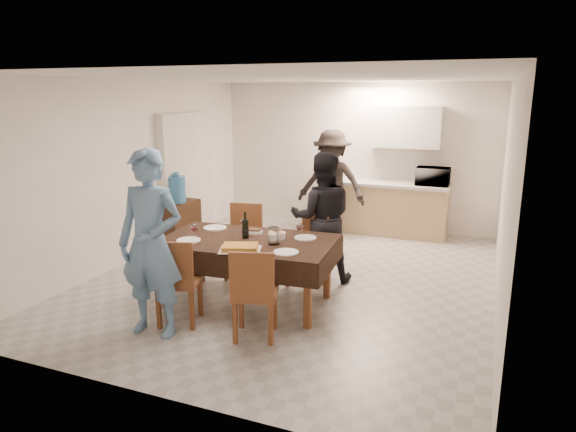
# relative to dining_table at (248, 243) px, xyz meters

# --- Properties ---
(floor) EXTENTS (5.00, 6.00, 0.02)m
(floor) POSITION_rel_dining_table_xyz_m (0.21, 0.98, -0.74)
(floor) COLOR #ABABA6
(floor) RESTS_ON ground
(ceiling) EXTENTS (5.00, 6.00, 0.02)m
(ceiling) POSITION_rel_dining_table_xyz_m (0.21, 0.98, 1.86)
(ceiling) COLOR white
(ceiling) RESTS_ON wall_back
(wall_back) EXTENTS (5.00, 0.02, 2.60)m
(wall_back) POSITION_rel_dining_table_xyz_m (0.21, 3.98, 0.56)
(wall_back) COLOR white
(wall_back) RESTS_ON floor
(wall_front) EXTENTS (5.00, 0.02, 2.60)m
(wall_front) POSITION_rel_dining_table_xyz_m (0.21, -2.02, 0.56)
(wall_front) COLOR white
(wall_front) RESTS_ON floor
(wall_left) EXTENTS (0.02, 6.00, 2.60)m
(wall_left) POSITION_rel_dining_table_xyz_m (-2.29, 0.98, 0.56)
(wall_left) COLOR white
(wall_left) RESTS_ON floor
(wall_right) EXTENTS (0.02, 6.00, 2.60)m
(wall_right) POSITION_rel_dining_table_xyz_m (2.71, 0.98, 0.56)
(wall_right) COLOR white
(wall_right) RESTS_ON floor
(stub_partition) EXTENTS (0.15, 1.40, 2.10)m
(stub_partition) POSITION_rel_dining_table_xyz_m (-2.21, 2.18, 0.31)
(stub_partition) COLOR white
(stub_partition) RESTS_ON floor
(kitchen_base_cabinet) EXTENTS (2.20, 0.60, 0.86)m
(kitchen_base_cabinet) POSITION_rel_dining_table_xyz_m (0.81, 3.66, -0.31)
(kitchen_base_cabinet) COLOR tan
(kitchen_base_cabinet) RESTS_ON floor
(kitchen_worktop) EXTENTS (2.24, 0.64, 0.05)m
(kitchen_worktop) POSITION_rel_dining_table_xyz_m (0.81, 3.66, 0.15)
(kitchen_worktop) COLOR #B9B9B3
(kitchen_worktop) RESTS_ON kitchen_base_cabinet
(upper_cabinet) EXTENTS (1.20, 0.34, 0.70)m
(upper_cabinet) POSITION_rel_dining_table_xyz_m (1.11, 3.80, 1.11)
(upper_cabinet) COLOR silver
(upper_cabinet) RESTS_ON wall_back
(dining_table) EXTENTS (2.06, 1.29, 0.77)m
(dining_table) POSITION_rel_dining_table_xyz_m (0.00, 0.00, 0.00)
(dining_table) COLOR black
(dining_table) RESTS_ON floor
(chair_near_left) EXTENTS (0.55, 0.55, 0.52)m
(chair_near_left) POSITION_rel_dining_table_xyz_m (-0.45, -0.84, -0.15)
(chair_near_left) COLOR brown
(chair_near_left) RESTS_ON floor
(chair_near_right) EXTENTS (0.54, 0.55, 0.52)m
(chair_near_right) POSITION_rel_dining_table_xyz_m (0.45, -0.84, -0.15)
(chair_near_right) COLOR brown
(chair_near_right) RESTS_ON floor
(chair_far_left) EXTENTS (0.52, 0.52, 0.53)m
(chair_far_left) POSITION_rel_dining_table_xyz_m (-0.45, 0.66, -0.14)
(chair_far_left) COLOR brown
(chair_far_left) RESTS_ON floor
(chair_far_right) EXTENTS (0.53, 0.54, 0.49)m
(chair_far_right) POSITION_rel_dining_table_xyz_m (0.45, 0.66, -0.18)
(chair_far_right) COLOR brown
(chair_far_right) RESTS_ON floor
(console) EXTENTS (0.39, 0.77, 0.72)m
(console) POSITION_rel_dining_table_xyz_m (-2.07, 1.67, -0.38)
(console) COLOR black
(console) RESTS_ON floor
(water_jug) EXTENTS (0.28, 0.28, 0.42)m
(water_jug) POSITION_rel_dining_table_xyz_m (-2.07, 1.67, 0.19)
(water_jug) COLOR #3C88C7
(water_jug) RESTS_ON console
(wine_bottle) EXTENTS (0.08, 0.08, 0.31)m
(wine_bottle) POSITION_rel_dining_table_xyz_m (-0.05, 0.05, 0.19)
(wine_bottle) COLOR black
(wine_bottle) RESTS_ON dining_table
(water_pitcher) EXTENTS (0.13, 0.13, 0.19)m
(water_pitcher) POSITION_rel_dining_table_xyz_m (0.35, -0.05, 0.13)
(water_pitcher) COLOR white
(water_pitcher) RESTS_ON dining_table
(savoury_tart) EXTENTS (0.53, 0.46, 0.05)m
(savoury_tart) POSITION_rel_dining_table_xyz_m (0.10, -0.38, 0.06)
(savoury_tart) COLOR #B18134
(savoury_tart) RESTS_ON dining_table
(salad_bowl) EXTENTS (0.18, 0.18, 0.07)m
(salad_bowl) POSITION_rel_dining_table_xyz_m (0.30, 0.18, 0.07)
(salad_bowl) COLOR white
(salad_bowl) RESTS_ON dining_table
(mushroom_dish) EXTENTS (0.20, 0.20, 0.03)m
(mushroom_dish) POSITION_rel_dining_table_xyz_m (-0.05, 0.28, 0.05)
(mushroom_dish) COLOR white
(mushroom_dish) RESTS_ON dining_table
(wine_glass_a) EXTENTS (0.09, 0.09, 0.20)m
(wine_glass_a) POSITION_rel_dining_table_xyz_m (-0.55, -0.25, 0.14)
(wine_glass_a) COLOR white
(wine_glass_a) RESTS_ON dining_table
(wine_glass_b) EXTENTS (0.09, 0.09, 0.19)m
(wine_glass_b) POSITION_rel_dining_table_xyz_m (0.55, 0.25, 0.13)
(wine_glass_b) COLOR white
(wine_glass_b) RESTS_ON dining_table
(wine_glass_c) EXTENTS (0.08, 0.08, 0.17)m
(wine_glass_c) POSITION_rel_dining_table_xyz_m (-0.20, 0.30, 0.12)
(wine_glass_c) COLOR white
(wine_glass_c) RESTS_ON dining_table
(plate_near_left) EXTENTS (0.27, 0.27, 0.02)m
(plate_near_left) POSITION_rel_dining_table_xyz_m (-0.60, -0.30, 0.04)
(plate_near_left) COLOR white
(plate_near_left) RESTS_ON dining_table
(plate_near_right) EXTENTS (0.27, 0.27, 0.02)m
(plate_near_right) POSITION_rel_dining_table_xyz_m (0.60, -0.30, 0.04)
(plate_near_right) COLOR white
(plate_near_right) RESTS_ON dining_table
(plate_far_left) EXTENTS (0.28, 0.28, 0.02)m
(plate_far_left) POSITION_rel_dining_table_xyz_m (-0.60, 0.30, 0.04)
(plate_far_left) COLOR white
(plate_far_left) RESTS_ON dining_table
(plate_far_right) EXTENTS (0.26, 0.26, 0.01)m
(plate_far_right) POSITION_rel_dining_table_xyz_m (0.60, 0.30, 0.04)
(plate_far_right) COLOR white
(plate_far_right) RESTS_ON dining_table
(microwave) EXTENTS (0.54, 0.37, 0.30)m
(microwave) POSITION_rel_dining_table_xyz_m (1.63, 3.66, 0.32)
(microwave) COLOR silver
(microwave) RESTS_ON kitchen_worktop
(person_near) EXTENTS (0.74, 0.52, 1.91)m
(person_near) POSITION_rel_dining_table_xyz_m (-0.55, -1.05, 0.22)
(person_near) COLOR #5C86B0
(person_near) RESTS_ON floor
(person_far) EXTENTS (1.00, 0.89, 1.70)m
(person_far) POSITION_rel_dining_table_xyz_m (0.55, 1.05, 0.11)
(person_far) COLOR black
(person_far) RESTS_ON floor
(person_kitchen) EXTENTS (1.17, 0.67, 1.81)m
(person_kitchen) POSITION_rel_dining_table_xyz_m (0.01, 3.21, 0.17)
(person_kitchen) COLOR black
(person_kitchen) RESTS_ON floor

